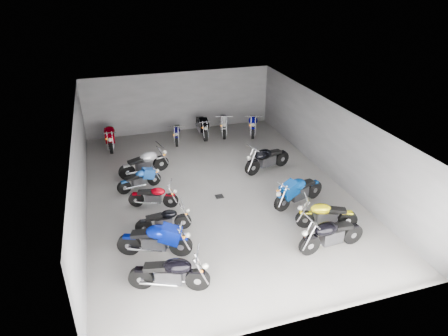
% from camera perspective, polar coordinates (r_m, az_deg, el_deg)
% --- Properties ---
extents(ground, '(14.00, 14.00, 0.00)m').
position_cam_1_polar(ground, '(16.18, -1.17, -3.22)').
color(ground, '#989690').
rests_on(ground, ground).
extents(wall_back, '(10.00, 0.10, 3.20)m').
position_cam_1_polar(wall_back, '(21.81, -6.38, 9.38)').
color(wall_back, gray).
rests_on(wall_back, ground).
extents(wall_left, '(0.10, 14.00, 3.20)m').
position_cam_1_polar(wall_left, '(15.01, -19.89, -0.59)').
color(wall_left, gray).
rests_on(wall_left, ground).
extents(wall_right, '(0.10, 14.00, 3.20)m').
position_cam_1_polar(wall_right, '(17.36, 14.88, 3.91)').
color(wall_right, gray).
rests_on(wall_right, ground).
extents(ceiling, '(10.00, 14.00, 0.04)m').
position_cam_1_polar(ceiling, '(14.83, -1.29, 7.59)').
color(ceiling, black).
rests_on(ceiling, wall_back).
extents(drain_grate, '(0.32, 0.32, 0.01)m').
position_cam_1_polar(drain_grate, '(15.77, -0.67, -4.08)').
color(drain_grate, black).
rests_on(drain_grate, ground).
extents(motorcycle_left_a, '(2.21, 0.91, 1.01)m').
position_cam_1_polar(motorcycle_left_a, '(11.49, -7.72, -14.69)').
color(motorcycle_left_a, black).
rests_on(motorcycle_left_a, ground).
extents(motorcycle_left_b, '(2.28, 0.93, 1.04)m').
position_cam_1_polar(motorcycle_left_b, '(12.70, -9.77, -10.10)').
color(motorcycle_left_b, black).
rests_on(motorcycle_left_b, ground).
extents(motorcycle_left_c, '(1.91, 0.39, 0.84)m').
position_cam_1_polar(motorcycle_left_c, '(13.73, -8.56, -7.39)').
color(motorcycle_left_c, black).
rests_on(motorcycle_left_c, ground).
extents(motorcycle_left_d, '(1.81, 0.77, 0.83)m').
position_cam_1_polar(motorcycle_left_d, '(15.14, -10.00, -4.00)').
color(motorcycle_left_d, black).
rests_on(motorcycle_left_d, ground).
extents(motorcycle_left_e, '(1.81, 0.62, 0.81)m').
position_cam_1_polar(motorcycle_left_e, '(16.42, -11.96, -1.61)').
color(motorcycle_left_e, black).
rests_on(motorcycle_left_e, ground).
extents(motorcycle_left_f, '(2.22, 0.75, 0.99)m').
position_cam_1_polar(motorcycle_left_f, '(17.49, -11.29, 0.67)').
color(motorcycle_left_f, black).
rests_on(motorcycle_left_f, ground).
extents(motorcycle_right_a, '(2.32, 0.49, 1.02)m').
position_cam_1_polar(motorcycle_right_a, '(13.21, 15.06, -9.14)').
color(motorcycle_right_a, black).
rests_on(motorcycle_right_a, ground).
extents(motorcycle_right_b, '(2.07, 0.79, 0.94)m').
position_cam_1_polar(motorcycle_right_b, '(14.20, 14.36, -6.50)').
color(motorcycle_right_b, black).
rests_on(motorcycle_right_b, ground).
extents(motorcycle_right_c, '(2.29, 0.87, 1.04)m').
position_cam_1_polar(motorcycle_right_c, '(15.27, 10.57, -3.28)').
color(motorcycle_right_c, black).
rests_on(motorcycle_right_c, ground).
extents(motorcycle_right_e, '(2.30, 0.79, 1.03)m').
position_cam_1_polar(motorcycle_right_e, '(17.59, 6.15, 1.31)').
color(motorcycle_right_e, black).
rests_on(motorcycle_right_e, ground).
extents(motorcycle_back_a, '(0.48, 2.39, 1.05)m').
position_cam_1_polar(motorcycle_back_a, '(20.62, -15.97, 4.38)').
color(motorcycle_back_a, black).
rests_on(motorcycle_back_a, ground).
extents(motorcycle_back_c, '(0.58, 1.96, 0.87)m').
position_cam_1_polar(motorcycle_back_c, '(20.65, -6.75, 5.01)').
color(motorcycle_back_c, black).
rests_on(motorcycle_back_c, ground).
extents(motorcycle_back_d, '(0.47, 2.34, 1.03)m').
position_cam_1_polar(motorcycle_back_d, '(21.25, -3.18, 6.05)').
color(motorcycle_back_d, black).
rests_on(motorcycle_back_d, ground).
extents(motorcycle_back_e, '(0.75, 2.26, 1.01)m').
position_cam_1_polar(motorcycle_back_e, '(21.49, -0.05, 6.32)').
color(motorcycle_back_e, black).
rests_on(motorcycle_back_e, ground).
extents(motorcycle_back_f, '(0.93, 2.19, 1.00)m').
position_cam_1_polar(motorcycle_back_f, '(21.59, 4.14, 6.34)').
color(motorcycle_back_f, black).
rests_on(motorcycle_back_f, ground).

